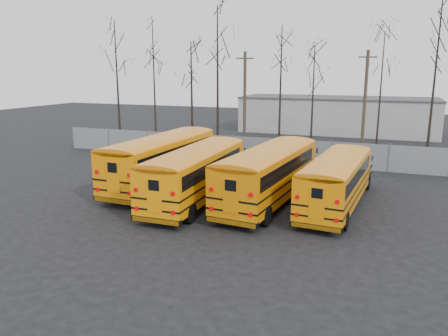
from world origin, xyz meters
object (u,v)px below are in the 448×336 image
at_px(bus_b, 197,170).
at_px(utility_pole_left, 245,101).
at_px(bus_d, 337,177).
at_px(utility_pole_right, 365,102).
at_px(bus_a, 164,156).
at_px(bus_c, 270,170).

distance_m(bus_b, utility_pole_left, 16.45).
distance_m(bus_b, bus_d, 7.60).
bearing_deg(utility_pole_right, bus_a, -148.94).
height_order(bus_c, bus_d, bus_c).
xyz_separation_m(bus_d, utility_pole_left, (-9.97, 14.53, 2.86)).
xyz_separation_m(bus_a, utility_pole_left, (0.80, 13.81, 2.60)).
xyz_separation_m(bus_b, bus_c, (3.88, 1.12, 0.05)).
height_order(bus_a, bus_c, bus_a).
relative_size(utility_pole_left, utility_pole_right, 0.99).
height_order(bus_d, utility_pole_right, utility_pole_right).
distance_m(bus_c, bus_d, 3.59).
bearing_deg(bus_b, bus_a, 145.68).
bearing_deg(utility_pole_left, bus_a, -109.97).
height_order(bus_d, utility_pole_left, utility_pole_left).
bearing_deg(utility_pole_left, bus_d, -72.18).
relative_size(bus_c, utility_pole_right, 1.30).
relative_size(bus_b, utility_pole_right, 1.25).
bearing_deg(bus_b, bus_d, 10.68).
bearing_deg(bus_d, utility_pole_right, 93.35).
bearing_deg(bus_c, bus_b, -158.41).
bearing_deg(bus_c, bus_a, 176.83).
xyz_separation_m(bus_a, bus_c, (7.21, -1.09, -0.07)).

